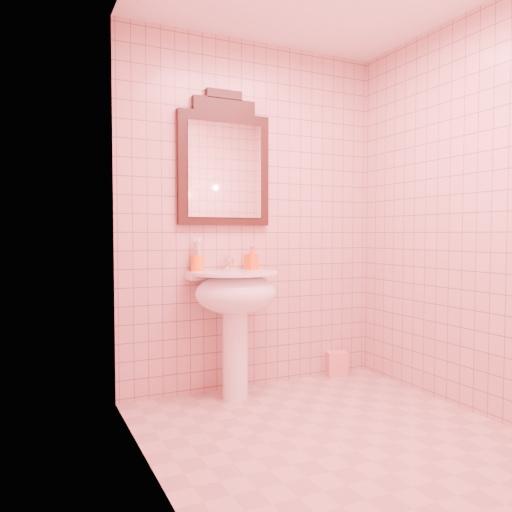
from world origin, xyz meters
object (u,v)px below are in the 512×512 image
pedestal_sink (236,302)px  towel (336,364)px  toothbrush_cup (197,263)px  soap_dispenser (251,258)px  mirror (224,163)px

pedestal_sink → towel: size_ratio=4.51×
pedestal_sink → toothbrush_cup: 0.38m
pedestal_sink → toothbrush_cup: size_ratio=4.26×
toothbrush_cup → soap_dispenser: toothbrush_cup is taller
towel → toothbrush_cup: bearing=179.8°
pedestal_sink → mirror: mirror is taller
toothbrush_cup → soap_dispenser: (0.39, -0.04, 0.03)m
towel → soap_dispenser: bearing=-177.3°
mirror → toothbrush_cup: 0.73m
toothbrush_cup → towel: toothbrush_cup is taller
pedestal_sink → soap_dispenser: soap_dispenser is taller
pedestal_sink → soap_dispenser: bearing=36.9°
pedestal_sink → soap_dispenser: 0.36m
mirror → towel: (0.93, -0.03, -1.52)m
mirror → soap_dispenser: (0.18, -0.07, -0.67)m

